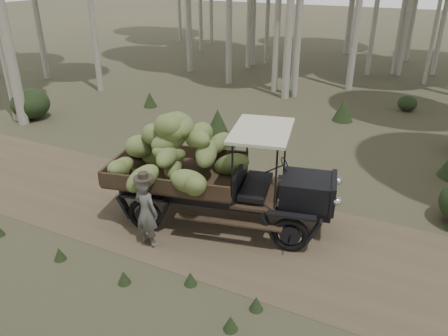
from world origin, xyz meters
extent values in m
plane|color=#473D2B|center=(0.00, 0.00, 0.00)|extent=(120.00, 120.00, 0.00)
cube|color=brown|center=(0.00, 0.00, 0.00)|extent=(70.00, 4.00, 0.01)
cube|color=black|center=(1.67, 0.74, 1.12)|extent=(1.32, 1.27, 0.61)
cube|color=black|center=(2.27, 0.87, 1.12)|extent=(0.35, 1.11, 0.69)
cube|color=black|center=(0.14, 0.40, 1.23)|extent=(0.42, 1.55, 0.61)
cube|color=#38281C|center=(-1.39, 0.07, 1.12)|extent=(3.48, 2.63, 0.09)
cube|color=#38281C|center=(-1.60, 1.05, 1.32)|extent=(3.07, 0.73, 0.36)
cube|color=#38281C|center=(-1.17, -0.91, 1.32)|extent=(3.07, 0.73, 0.36)
cube|color=#38281C|center=(-2.91, -0.26, 1.32)|extent=(0.50, 1.98, 0.36)
cube|color=beige|center=(0.61, 0.51, 2.48)|extent=(1.66, 2.13, 0.07)
cube|color=black|center=(-0.33, 0.74, 0.69)|extent=(5.04, 1.21, 0.20)
cube|color=black|center=(-0.15, -0.09, 0.69)|extent=(5.04, 1.21, 0.20)
torus|color=black|center=(1.26, 1.56, 0.42)|extent=(0.86, 0.33, 0.85)
torus|color=black|center=(1.64, -0.18, 0.42)|extent=(0.86, 0.33, 0.85)
torus|color=black|center=(-2.12, 0.82, 0.42)|extent=(0.86, 0.33, 0.85)
torus|color=black|center=(-1.74, -0.92, 0.42)|extent=(0.86, 0.33, 0.85)
sphere|color=beige|center=(2.25, 1.38, 1.17)|extent=(0.20, 0.20, 0.20)
sphere|color=beige|center=(2.46, 0.40, 1.17)|extent=(0.20, 0.20, 0.20)
ellipsoid|color=olive|center=(-2.57, -0.59, 1.38)|extent=(0.53, 0.83, 0.55)
ellipsoid|color=olive|center=(-0.65, 0.82, 1.84)|extent=(0.56, 1.02, 0.55)
ellipsoid|color=olive|center=(-1.80, 0.29, 2.06)|extent=(1.03, 1.00, 0.80)
ellipsoid|color=olive|center=(-1.44, 0.13, 2.45)|extent=(0.91, 0.94, 0.59)
ellipsoid|color=olive|center=(-0.65, -0.64, 1.44)|extent=(1.08, 0.83, 0.72)
ellipsoid|color=olive|center=(-1.46, -0.15, 1.79)|extent=(0.94, 1.00, 0.66)
ellipsoid|color=olive|center=(-1.50, -0.07, 2.06)|extent=(1.00, 1.05, 0.67)
ellipsoid|color=olive|center=(-1.31, 0.26, 2.34)|extent=(0.87, 0.98, 0.57)
ellipsoid|color=olive|center=(-2.25, 0.35, 1.36)|extent=(1.03, 0.77, 0.67)
ellipsoid|color=olive|center=(-0.61, 0.12, 1.84)|extent=(0.78, 1.07, 0.78)
ellipsoid|color=olive|center=(-0.80, 0.13, 2.16)|extent=(0.86, 0.74, 0.48)
ellipsoid|color=olive|center=(-1.43, 0.00, 2.33)|extent=(0.88, 0.79, 0.57)
ellipsoid|color=olive|center=(-1.37, -0.16, 1.44)|extent=(0.71, 0.93, 0.62)
ellipsoid|color=olive|center=(-1.43, -0.25, 1.77)|extent=(0.63, 1.05, 0.59)
ellipsoid|color=olive|center=(-0.98, 0.48, 2.11)|extent=(0.57, 0.97, 0.66)
ellipsoid|color=olive|center=(-1.51, -0.07, 2.43)|extent=(0.99, 0.81, 0.72)
ellipsoid|color=olive|center=(-0.21, 0.69, 1.40)|extent=(1.12, 0.61, 0.85)
ellipsoid|color=olive|center=(-0.82, 0.87, 1.72)|extent=(0.77, 0.90, 0.50)
ellipsoid|color=olive|center=(-1.99, 0.06, 2.09)|extent=(0.78, 0.58, 0.62)
ellipsoid|color=olive|center=(-1.52, 0.14, 2.42)|extent=(0.64, 0.77, 0.52)
ellipsoid|color=olive|center=(-2.56, -0.71, 1.36)|extent=(0.80, 1.14, 0.81)
ellipsoid|color=olive|center=(-2.44, 0.02, 1.72)|extent=(0.96, 1.02, 0.71)
ellipsoid|color=olive|center=(-1.95, 0.09, 2.11)|extent=(0.84, 0.74, 0.49)
ellipsoid|color=olive|center=(-1.42, 0.01, 2.37)|extent=(0.90, 0.53, 0.64)
ellipsoid|color=olive|center=(-2.86, 0.50, 1.40)|extent=(0.99, 0.63, 0.55)
ellipsoid|color=olive|center=(-1.60, -1.06, 1.50)|extent=(0.98, 1.07, 0.84)
ellipsoid|color=olive|center=(-0.40, -0.80, 1.47)|extent=(0.99, 0.96, 0.78)
imported|color=#54534D|center=(-1.34, -1.36, 0.84)|extent=(0.66, 0.47, 1.68)
cylinder|color=#2E2720|center=(-1.34, -1.36, 1.70)|extent=(0.50, 0.50, 0.02)
cylinder|color=#2E2720|center=(-1.34, -1.36, 1.76)|extent=(0.25, 0.25, 0.13)
cone|color=#233319|center=(-7.39, 7.34, 0.34)|extent=(0.60, 0.60, 0.67)
cone|color=#233319|center=(-2.37, 11.64, 0.21)|extent=(0.38, 0.38, 0.43)
ellipsoid|color=#233319|center=(2.95, 11.80, 0.33)|extent=(0.82, 0.82, 0.65)
cone|color=#233319|center=(0.74, 9.25, 0.47)|extent=(0.84, 0.84, 0.93)
cone|color=#233319|center=(-2.56, 4.52, 0.69)|extent=(1.24, 1.24, 1.38)
ellipsoid|color=#233319|center=(-10.83, 3.86, 0.63)|extent=(1.54, 1.54, 1.23)
cone|color=#233319|center=(0.88, 2.22, 0.15)|extent=(0.27, 0.27, 0.30)
cone|color=#233319|center=(-2.74, -2.70, 0.15)|extent=(0.27, 0.27, 0.30)
cone|color=#233319|center=(0.22, -2.15, 0.15)|extent=(0.27, 0.27, 0.30)
cone|color=#233319|center=(-3.53, 2.10, 0.15)|extent=(0.27, 0.27, 0.30)
cone|color=#233319|center=(-1.00, -2.71, 0.15)|extent=(0.27, 0.27, 0.30)
cone|color=#233319|center=(-1.32, 2.49, 0.15)|extent=(0.27, 0.27, 0.30)
cone|color=#233319|center=(0.49, 2.28, 0.15)|extent=(0.27, 0.27, 0.30)
cone|color=#233319|center=(1.85, 2.12, 0.15)|extent=(0.27, 0.27, 0.30)
cone|color=#233319|center=(-1.41, 2.67, 0.15)|extent=(0.27, 0.27, 0.30)
cone|color=#233319|center=(1.68, -2.21, 0.15)|extent=(0.27, 0.27, 0.30)
cone|color=#233319|center=(1.46, -2.87, 0.15)|extent=(0.27, 0.27, 0.30)
camera|label=1|loc=(3.90, -8.08, 5.90)|focal=35.00mm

